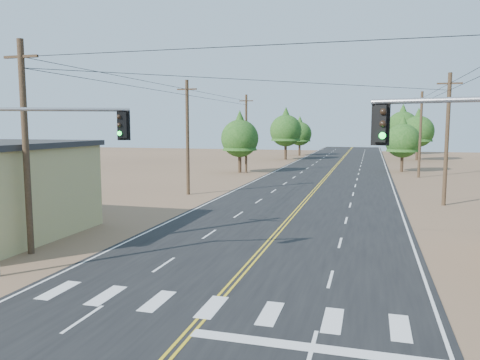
% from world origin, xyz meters
% --- Properties ---
extents(road, '(15.00, 200.00, 0.02)m').
position_xyz_m(road, '(0.00, 30.00, 0.01)').
color(road, black).
rests_on(road, ground).
extents(utility_pole_left_near, '(1.80, 0.30, 10.00)m').
position_xyz_m(utility_pole_left_near, '(-10.50, 12.00, 5.12)').
color(utility_pole_left_near, '#4C3826').
rests_on(utility_pole_left_near, ground).
extents(utility_pole_left_mid, '(1.80, 0.30, 10.00)m').
position_xyz_m(utility_pole_left_mid, '(-10.50, 32.00, 5.12)').
color(utility_pole_left_mid, '#4C3826').
rests_on(utility_pole_left_mid, ground).
extents(utility_pole_left_far, '(1.80, 0.30, 10.00)m').
position_xyz_m(utility_pole_left_far, '(-10.50, 52.00, 5.12)').
color(utility_pole_left_far, '#4C3826').
rests_on(utility_pole_left_far, ground).
extents(utility_pole_right_mid, '(1.80, 0.30, 10.00)m').
position_xyz_m(utility_pole_right_mid, '(10.50, 32.00, 5.12)').
color(utility_pole_right_mid, '#4C3826').
rests_on(utility_pole_right_mid, ground).
extents(utility_pole_right_far, '(1.80, 0.30, 10.00)m').
position_xyz_m(utility_pole_right_far, '(10.50, 52.00, 5.12)').
color(utility_pole_right_far, '#4C3826').
rests_on(utility_pole_right_far, ground).
extents(signal_mast_left, '(5.13, 2.32, 6.91)m').
position_xyz_m(signal_mast_left, '(-8.00, 9.36, 4.66)').
color(signal_mast_left, gray).
rests_on(signal_mast_left, ground).
extents(tree_left_near, '(4.83, 4.83, 8.05)m').
position_xyz_m(tree_left_near, '(-11.30, 51.82, 4.92)').
color(tree_left_near, '#3F2D1E').
rests_on(tree_left_near, ground).
extents(tree_left_mid, '(5.63, 5.63, 9.39)m').
position_xyz_m(tree_left_mid, '(-9.70, 76.48, 5.74)').
color(tree_left_mid, '#3F2D1E').
rests_on(tree_left_mid, ground).
extents(tree_left_far, '(4.81, 4.81, 8.02)m').
position_xyz_m(tree_left_far, '(-9.00, 88.67, 4.91)').
color(tree_left_far, '#3F2D1E').
rests_on(tree_left_far, ground).
extents(tree_right_near, '(4.46, 4.46, 7.43)m').
position_xyz_m(tree_right_near, '(9.00, 58.75, 4.54)').
color(tree_right_near, '#3F2D1E').
rests_on(tree_right_near, ground).
extents(tree_right_mid, '(5.51, 5.51, 9.18)m').
position_xyz_m(tree_right_mid, '(12.87, 81.38, 5.61)').
color(tree_right_mid, '#3F2D1E').
rests_on(tree_right_mid, ground).
extents(tree_right_far, '(6.40, 6.40, 10.66)m').
position_xyz_m(tree_right_far, '(11.33, 98.83, 6.52)').
color(tree_right_far, '#3F2D1E').
rests_on(tree_right_far, ground).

